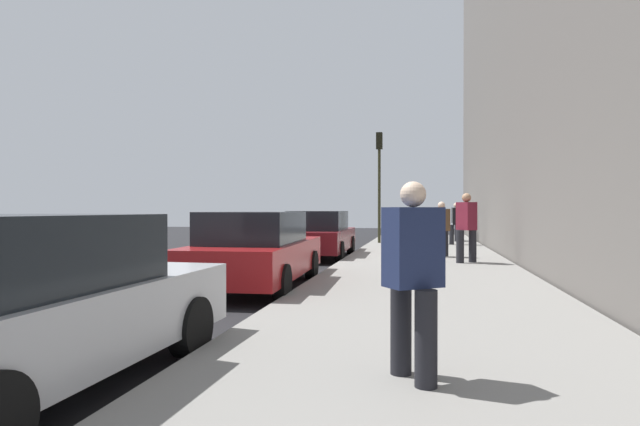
{
  "coord_description": "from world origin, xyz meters",
  "views": [
    {
      "loc": [
        -15.95,
        -3.22,
        1.55
      ],
      "look_at": [
        -0.13,
        -0.12,
        1.45
      ],
      "focal_mm": 29.19,
      "sensor_mm": 36.0,
      "label": 1
    }
  ],
  "objects_px": {
    "parked_car_silver": "(24,305)",
    "pedestrian_burgundy_coat": "(466,226)",
    "parked_car_maroon": "(319,234)",
    "pedestrian_grey_coat": "(457,221)",
    "parked_car_red": "(256,250)",
    "traffic_light_pole": "(379,169)",
    "rolling_suitcase": "(460,234)",
    "pedestrian_brown_coat": "(441,227)",
    "pedestrian_black_coat": "(456,222)",
    "pedestrian_navy_coat": "(413,274)"
  },
  "relations": [
    {
      "from": "parked_car_silver",
      "to": "pedestrian_navy_coat",
      "type": "xyz_separation_m",
      "value": [
        0.57,
        -3.18,
        0.27
      ]
    },
    {
      "from": "parked_car_silver",
      "to": "parked_car_maroon",
      "type": "distance_m",
      "value": 12.62
    },
    {
      "from": "parked_car_red",
      "to": "pedestrian_black_coat",
      "type": "bearing_deg",
      "value": -21.31
    },
    {
      "from": "parked_car_red",
      "to": "pedestrian_navy_coat",
      "type": "relative_size",
      "value": 2.9
    },
    {
      "from": "parked_car_red",
      "to": "pedestrian_brown_coat",
      "type": "height_order",
      "value": "pedestrian_brown_coat"
    },
    {
      "from": "pedestrian_brown_coat",
      "to": "pedestrian_grey_coat",
      "type": "relative_size",
      "value": 0.95
    },
    {
      "from": "pedestrian_grey_coat",
      "to": "rolling_suitcase",
      "type": "xyz_separation_m",
      "value": [
        0.47,
        -0.18,
        -0.61
      ]
    },
    {
      "from": "pedestrian_burgundy_coat",
      "to": "pedestrian_grey_coat",
      "type": "height_order",
      "value": "pedestrian_burgundy_coat"
    },
    {
      "from": "parked_car_silver",
      "to": "pedestrian_black_coat",
      "type": "xyz_separation_m",
      "value": [
        17.78,
        -4.62,
        0.3
      ]
    },
    {
      "from": "pedestrian_black_coat",
      "to": "pedestrian_brown_coat",
      "type": "bearing_deg",
      "value": 172.02
    },
    {
      "from": "parked_car_red",
      "to": "rolling_suitcase",
      "type": "distance_m",
      "value": 15.37
    },
    {
      "from": "pedestrian_burgundy_coat",
      "to": "traffic_light_pole",
      "type": "xyz_separation_m",
      "value": [
        7.84,
        2.93,
        2.15
      ]
    },
    {
      "from": "traffic_light_pole",
      "to": "rolling_suitcase",
      "type": "bearing_deg",
      "value": -56.87
    },
    {
      "from": "parked_car_silver",
      "to": "parked_car_maroon",
      "type": "bearing_deg",
      "value": -0.12
    },
    {
      "from": "parked_car_red",
      "to": "pedestrian_brown_coat",
      "type": "distance_m",
      "value": 7.15
    },
    {
      "from": "pedestrian_brown_coat",
      "to": "rolling_suitcase",
      "type": "relative_size",
      "value": 1.67
    },
    {
      "from": "pedestrian_black_coat",
      "to": "traffic_light_pole",
      "type": "height_order",
      "value": "traffic_light_pole"
    },
    {
      "from": "parked_car_silver",
      "to": "pedestrian_grey_coat",
      "type": "relative_size",
      "value": 2.43
    },
    {
      "from": "pedestrian_grey_coat",
      "to": "parked_car_silver",
      "type": "bearing_deg",
      "value": 166.6
    },
    {
      "from": "parked_car_silver",
      "to": "traffic_light_pole",
      "type": "relative_size",
      "value": 0.9
    },
    {
      "from": "pedestrian_brown_coat",
      "to": "pedestrian_grey_coat",
      "type": "xyz_separation_m",
      "value": [
        8.02,
        -0.97,
        0.04
      ]
    },
    {
      "from": "pedestrian_burgundy_coat",
      "to": "rolling_suitcase",
      "type": "height_order",
      "value": "pedestrian_burgundy_coat"
    },
    {
      "from": "parked_car_silver",
      "to": "pedestrian_burgundy_coat",
      "type": "xyz_separation_m",
      "value": [
        10.49,
        -4.42,
        0.38
      ]
    },
    {
      "from": "pedestrian_brown_coat",
      "to": "pedestrian_burgundy_coat",
      "type": "bearing_deg",
      "value": -160.14
    },
    {
      "from": "pedestrian_grey_coat",
      "to": "rolling_suitcase",
      "type": "relative_size",
      "value": 1.75
    },
    {
      "from": "parked_car_red",
      "to": "parked_car_maroon",
      "type": "distance_m",
      "value": 6.57
    },
    {
      "from": "parked_car_silver",
      "to": "traffic_light_pole",
      "type": "xyz_separation_m",
      "value": [
        18.33,
        -1.49,
        2.53
      ]
    },
    {
      "from": "rolling_suitcase",
      "to": "pedestrian_burgundy_coat",
      "type": "bearing_deg",
      "value": 176.86
    },
    {
      "from": "traffic_light_pole",
      "to": "pedestrian_black_coat",
      "type": "bearing_deg",
      "value": -99.94
    },
    {
      "from": "pedestrian_brown_coat",
      "to": "pedestrian_grey_coat",
      "type": "distance_m",
      "value": 8.08
    },
    {
      "from": "parked_car_silver",
      "to": "rolling_suitcase",
      "type": "distance_m",
      "value": 21.2
    },
    {
      "from": "pedestrian_burgundy_coat",
      "to": "parked_car_red",
      "type": "bearing_deg",
      "value": 135.47
    },
    {
      "from": "pedestrian_navy_coat",
      "to": "traffic_light_pole",
      "type": "xyz_separation_m",
      "value": [
        17.76,
        1.7,
        2.26
      ]
    },
    {
      "from": "parked_car_silver",
      "to": "parked_car_red",
      "type": "height_order",
      "value": "same"
    },
    {
      "from": "pedestrian_black_coat",
      "to": "traffic_light_pole",
      "type": "xyz_separation_m",
      "value": [
        0.55,
        3.14,
        2.23
      ]
    },
    {
      "from": "parked_car_red",
      "to": "pedestrian_black_coat",
      "type": "height_order",
      "value": "pedestrian_black_coat"
    },
    {
      "from": "parked_car_silver",
      "to": "pedestrian_burgundy_coat",
      "type": "relative_size",
      "value": 2.28
    },
    {
      "from": "pedestrian_navy_coat",
      "to": "rolling_suitcase",
      "type": "bearing_deg",
      "value": -5.11
    },
    {
      "from": "parked_car_silver",
      "to": "pedestrian_black_coat",
      "type": "height_order",
      "value": "pedestrian_black_coat"
    },
    {
      "from": "pedestrian_brown_coat",
      "to": "pedestrian_grey_coat",
      "type": "bearing_deg",
      "value": -6.87
    },
    {
      "from": "pedestrian_grey_coat",
      "to": "rolling_suitcase",
      "type": "bearing_deg",
      "value": -20.56
    },
    {
      "from": "pedestrian_burgundy_coat",
      "to": "parked_car_silver",
      "type": "bearing_deg",
      "value": 157.17
    },
    {
      "from": "parked_car_maroon",
      "to": "traffic_light_pole",
      "type": "height_order",
      "value": "traffic_light_pole"
    },
    {
      "from": "pedestrian_navy_coat",
      "to": "rolling_suitcase",
      "type": "xyz_separation_m",
      "value": [
        20.04,
        -1.79,
        -0.56
      ]
    },
    {
      "from": "parked_car_silver",
      "to": "parked_car_maroon",
      "type": "relative_size",
      "value": 0.89
    },
    {
      "from": "parked_car_silver",
      "to": "traffic_light_pole",
      "type": "distance_m",
      "value": 18.57
    },
    {
      "from": "pedestrian_black_coat",
      "to": "rolling_suitcase",
      "type": "height_order",
      "value": "pedestrian_black_coat"
    },
    {
      "from": "parked_car_silver",
      "to": "pedestrian_navy_coat",
      "type": "distance_m",
      "value": 3.24
    },
    {
      "from": "parked_car_maroon",
      "to": "pedestrian_grey_coat",
      "type": "bearing_deg",
      "value": -32.4
    },
    {
      "from": "traffic_light_pole",
      "to": "parked_car_red",
      "type": "bearing_deg",
      "value": 173.33
    }
  ]
}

